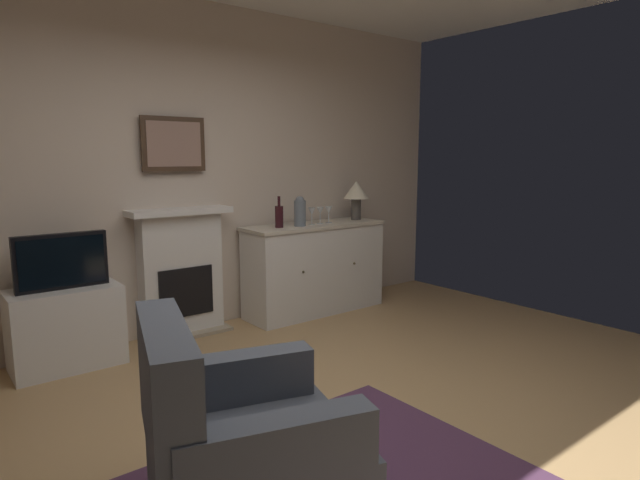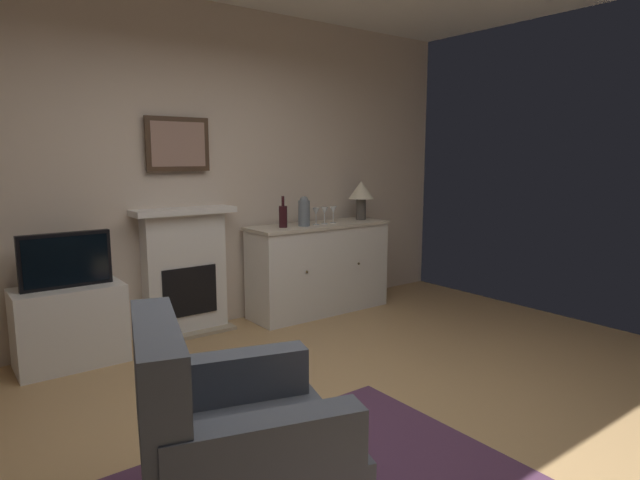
{
  "view_description": "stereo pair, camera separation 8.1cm",
  "coord_description": "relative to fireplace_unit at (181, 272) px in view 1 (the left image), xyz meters",
  "views": [
    {
      "loc": [
        -1.83,
        -2.06,
        1.53
      ],
      "look_at": [
        0.27,
        0.58,
        1.0
      ],
      "focal_mm": 29.82,
      "sensor_mm": 36.0,
      "label": 1
    },
    {
      "loc": [
        -1.76,
        -2.11,
        1.53
      ],
      "look_at": [
        0.27,
        0.58,
        1.0
      ],
      "focal_mm": 29.82,
      "sensor_mm": 36.0,
      "label": 2
    }
  ],
  "objects": [
    {
      "name": "wall_rear",
      "position": [
        -0.01,
        0.13,
        0.87
      ],
      "size": [
        6.23,
        0.06,
        2.84
      ],
      "primitive_type": "cube",
      "color": "beige",
      "rests_on": "ground_plane"
    },
    {
      "name": "tv_set",
      "position": [
        -0.97,
        -0.19,
        0.24
      ],
      "size": [
        0.62,
        0.07,
        0.4
      ],
      "color": "black",
      "rests_on": "tv_cabinet"
    },
    {
      "name": "wine_glass_right",
      "position": [
        1.46,
        -0.21,
        0.45
      ],
      "size": [
        0.07,
        0.07,
        0.16
      ],
      "color": "silver",
      "rests_on": "sideboard_cabinet"
    },
    {
      "name": "armchair",
      "position": [
        -0.87,
        -2.48,
        -0.17
      ],
      "size": [
        0.99,
        0.96,
        0.92
      ],
      "color": "#474C56",
      "rests_on": "ground_plane"
    },
    {
      "name": "table_lamp",
      "position": [
        1.86,
        -0.18,
        0.61
      ],
      "size": [
        0.26,
        0.26,
        0.4
      ],
      "color": "#4C4742",
      "rests_on": "sideboard_cabinet"
    },
    {
      "name": "fireplace_unit",
      "position": [
        0.0,
        0.0,
        0.0
      ],
      "size": [
        0.87,
        0.3,
        1.1
      ],
      "color": "white",
      "rests_on": "ground_plane"
    },
    {
      "name": "wine_bottle",
      "position": [
        0.89,
        -0.2,
        0.44
      ],
      "size": [
        0.08,
        0.08,
        0.29
      ],
      "color": "#331419",
      "rests_on": "sideboard_cabinet"
    },
    {
      "name": "sideboard_cabinet",
      "position": [
        1.31,
        -0.18,
        -0.11
      ],
      "size": [
        1.46,
        0.49,
        0.88
      ],
      "color": "white",
      "rests_on": "ground_plane"
    },
    {
      "name": "tv_cabinet",
      "position": [
        -0.97,
        -0.16,
        -0.25
      ],
      "size": [
        0.75,
        0.42,
        0.59
      ],
      "color": "white",
      "rests_on": "ground_plane"
    },
    {
      "name": "ground_plane",
      "position": [
        -0.01,
        -2.17,
        -0.6
      ],
      "size": [
        6.23,
        4.66,
        0.1
      ],
      "primitive_type": "cube",
      "color": "tan",
      "rests_on": "ground"
    },
    {
      "name": "framed_picture",
      "position": [
        0.0,
        0.05,
        1.08
      ],
      "size": [
        0.55,
        0.04,
        0.45
      ],
      "color": "#473323"
    },
    {
      "name": "wine_glass_left",
      "position": [
        1.24,
        -0.22,
        0.45
      ],
      "size": [
        0.07,
        0.07,
        0.16
      ],
      "color": "silver",
      "rests_on": "sideboard_cabinet"
    },
    {
      "name": "wine_glass_center",
      "position": [
        1.35,
        -0.21,
        0.45
      ],
      "size": [
        0.07,
        0.07,
        0.16
      ],
      "color": "silver",
      "rests_on": "sideboard_cabinet"
    },
    {
      "name": "vase_decorative",
      "position": [
        1.1,
        -0.23,
        0.47
      ],
      "size": [
        0.11,
        0.11,
        0.28
      ],
      "color": "slate",
      "rests_on": "sideboard_cabinet"
    }
  ]
}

